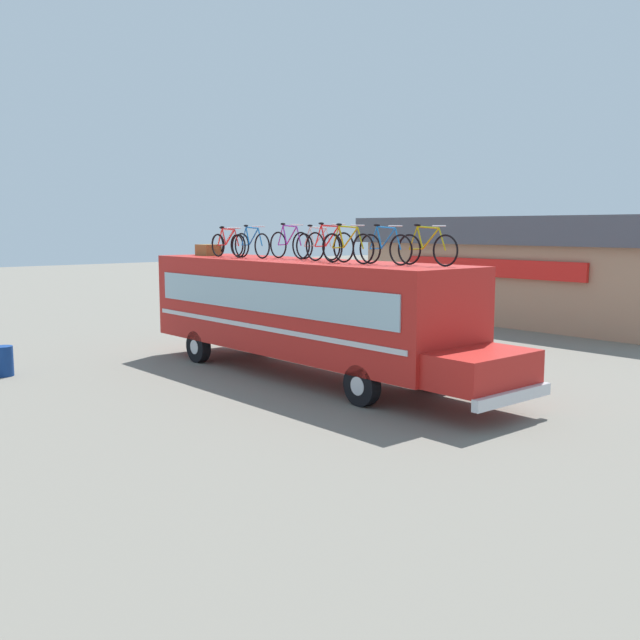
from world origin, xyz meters
TOP-DOWN VIEW (x-y plane):
  - ground_plane at (0.00, 0.00)m, footprint 120.00×120.00m
  - bus at (0.21, -0.00)m, footprint 12.05×2.63m
  - luggage_bag_1 at (-4.31, -0.09)m, footprint 0.65×0.55m
  - rooftop_bicycle_1 at (-3.69, 0.18)m, footprint 1.72×0.44m
  - rooftop_bicycle_2 at (-2.76, -0.39)m, footprint 1.73×0.44m
  - rooftop_bicycle_3 at (-1.80, -0.24)m, footprint 1.67×0.44m
  - rooftop_bicycle_4 at (-0.80, 0.30)m, footprint 1.74×0.44m
  - rooftop_bicycle_5 at (0.22, 0.44)m, footprint 1.79×0.44m
  - rooftop_bicycle_6 at (1.22, -0.03)m, footprint 1.81×0.44m
  - rooftop_bicycle_7 at (2.16, -0.27)m, footprint 1.79×0.44m
  - rooftop_bicycle_8 at (3.14, -0.01)m, footprint 1.68×0.44m
  - rooftop_bicycle_9 at (4.05, 0.39)m, footprint 1.76×0.44m
  - roadside_building at (-2.47, 15.23)m, footprint 14.98×7.58m
  - trash_bin at (-4.90, -6.09)m, footprint 0.50×0.50m

SIDE VIEW (x-z plane):
  - ground_plane at x=0.00m, z-range 0.00..0.00m
  - trash_bin at x=-4.90m, z-range 0.00..0.80m
  - bus at x=0.21m, z-range 0.28..3.33m
  - roadside_building at x=-2.47m, z-range 0.07..4.40m
  - luggage_bag_1 at x=-4.31m, z-range 3.05..3.39m
  - rooftop_bicycle_1 at x=-3.69m, z-range 2.98..3.85m
  - rooftop_bicycle_2 at x=-2.76m, z-range 2.98..3.87m
  - rooftop_bicycle_3 at x=-1.80m, z-range 2.97..3.90m
  - rooftop_bicycle_5 at x=0.22m, z-range 2.97..3.90m
  - rooftop_bicycle_8 at x=3.14m, z-range 2.97..3.91m
  - rooftop_bicycle_9 at x=4.05m, z-range 2.97..3.91m
  - rooftop_bicycle_7 at x=2.16m, z-range 2.97..3.92m
  - rooftop_bicycle_4 at x=-0.80m, z-range 2.97..3.94m
  - rooftop_bicycle_6 at x=1.22m, z-range 2.97..3.95m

